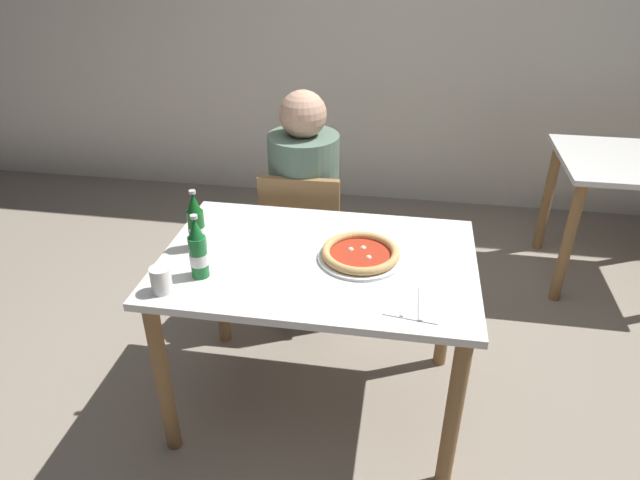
% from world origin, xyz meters
% --- Properties ---
extents(ground_plane, '(8.00, 8.00, 0.00)m').
position_xyz_m(ground_plane, '(0.00, 0.00, 0.00)').
color(ground_plane, gray).
extents(back_wall_tiled, '(7.00, 0.10, 2.60)m').
position_xyz_m(back_wall_tiled, '(0.00, 2.20, 1.30)').
color(back_wall_tiled, silver).
rests_on(back_wall_tiled, ground_plane).
extents(dining_table_main, '(1.20, 0.80, 0.75)m').
position_xyz_m(dining_table_main, '(0.00, 0.00, 0.64)').
color(dining_table_main, silver).
rests_on(dining_table_main, ground_plane).
extents(chair_behind_table, '(0.41, 0.41, 0.85)m').
position_xyz_m(chair_behind_table, '(-0.18, 0.61, 0.48)').
color(chair_behind_table, olive).
rests_on(chair_behind_table, ground_plane).
extents(diner_seated, '(0.34, 0.34, 1.21)m').
position_xyz_m(diner_seated, '(-0.18, 0.66, 0.58)').
color(diner_seated, '#2D3342').
rests_on(diner_seated, ground_plane).
extents(dining_table_background, '(0.80, 0.70, 0.75)m').
position_xyz_m(dining_table_background, '(1.53, 1.27, 0.59)').
color(dining_table_background, silver).
rests_on(dining_table_background, ground_plane).
extents(pizza_margherita_near, '(0.32, 0.32, 0.04)m').
position_xyz_m(pizza_margherita_near, '(0.16, 0.02, 0.77)').
color(pizza_margherita_near, white).
rests_on(pizza_margherita_near, dining_table_main).
extents(beer_bottle_left, '(0.07, 0.07, 0.25)m').
position_xyz_m(beer_bottle_left, '(-0.40, -0.19, 0.85)').
color(beer_bottle_left, '#196B2D').
rests_on(beer_bottle_left, dining_table_main).
extents(beer_bottle_center, '(0.07, 0.07, 0.25)m').
position_xyz_m(beer_bottle_center, '(-0.48, -0.00, 0.85)').
color(beer_bottle_center, '#14591E').
rests_on(beer_bottle_center, dining_table_main).
extents(napkin_with_cutlery, '(0.20, 0.20, 0.01)m').
position_xyz_m(napkin_with_cutlery, '(0.37, -0.24, 0.75)').
color(napkin_with_cutlery, white).
rests_on(napkin_with_cutlery, dining_table_main).
extents(paper_cup, '(0.07, 0.07, 0.09)m').
position_xyz_m(paper_cup, '(-0.50, -0.31, 0.80)').
color(paper_cup, white).
rests_on(paper_cup, dining_table_main).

